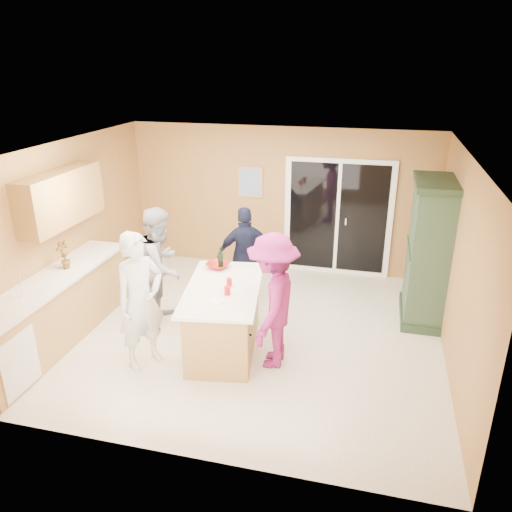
% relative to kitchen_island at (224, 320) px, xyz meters
% --- Properties ---
extents(floor, '(5.50, 5.50, 0.00)m').
position_rel_kitchen_island_xyz_m(floor, '(0.14, 0.50, -0.43)').
color(floor, white).
rests_on(floor, ground).
extents(ceiling, '(5.50, 5.00, 0.10)m').
position_rel_kitchen_island_xyz_m(ceiling, '(0.14, 0.50, 2.17)').
color(ceiling, silver).
rests_on(ceiling, wall_back).
extents(wall_back, '(5.50, 0.10, 2.60)m').
position_rel_kitchen_island_xyz_m(wall_back, '(0.14, 3.00, 0.87)').
color(wall_back, tan).
rests_on(wall_back, ground).
extents(wall_front, '(5.50, 0.10, 2.60)m').
position_rel_kitchen_island_xyz_m(wall_front, '(0.14, -2.00, 0.87)').
color(wall_front, tan).
rests_on(wall_front, ground).
extents(wall_left, '(0.10, 5.00, 2.60)m').
position_rel_kitchen_island_xyz_m(wall_left, '(-2.61, 0.50, 0.87)').
color(wall_left, tan).
rests_on(wall_left, ground).
extents(wall_right, '(0.10, 5.00, 2.60)m').
position_rel_kitchen_island_xyz_m(wall_right, '(2.89, 0.50, 0.87)').
color(wall_right, tan).
rests_on(wall_right, ground).
extents(left_cabinet_run, '(0.65, 3.05, 1.24)m').
position_rel_kitchen_island_xyz_m(left_cabinet_run, '(-2.30, -0.55, 0.03)').
color(left_cabinet_run, '#B58646').
rests_on(left_cabinet_run, floor).
extents(upper_cabinets, '(0.35, 1.60, 0.75)m').
position_rel_kitchen_island_xyz_m(upper_cabinets, '(-2.43, 0.30, 1.45)').
color(upper_cabinets, '#B58646').
rests_on(upper_cabinets, wall_left).
extents(sliding_door, '(1.90, 0.07, 2.10)m').
position_rel_kitchen_island_xyz_m(sliding_door, '(1.19, 2.96, 0.62)').
color(sliding_door, white).
rests_on(sliding_door, floor).
extents(framed_picture, '(0.46, 0.04, 0.56)m').
position_rel_kitchen_island_xyz_m(framed_picture, '(-0.41, 2.97, 1.17)').
color(framed_picture, tan).
rests_on(framed_picture, wall_back).
extents(kitchen_island, '(1.21, 1.87, 0.92)m').
position_rel_kitchen_island_xyz_m(kitchen_island, '(0.00, 0.00, 0.00)').
color(kitchen_island, '#B58646').
rests_on(kitchen_island, floor).
extents(green_hutch, '(0.61, 1.16, 2.13)m').
position_rel_kitchen_island_xyz_m(green_hutch, '(2.63, 1.56, 0.61)').
color(green_hutch, '#223824').
rests_on(green_hutch, floor).
extents(woman_white, '(0.71, 0.78, 1.78)m').
position_rel_kitchen_island_xyz_m(woman_white, '(-0.89, -0.57, 0.46)').
color(woman_white, silver).
rests_on(woman_white, floor).
extents(woman_grey, '(0.69, 0.87, 1.75)m').
position_rel_kitchen_island_xyz_m(woman_grey, '(-1.12, 0.55, 0.45)').
color(woman_grey, '#9A9B9D').
rests_on(woman_grey, floor).
extents(woman_navy, '(1.00, 0.71, 1.57)m').
position_rel_kitchen_island_xyz_m(woman_navy, '(-0.09, 1.48, 0.35)').
color(woman_navy, '#171B33').
rests_on(woman_navy, floor).
extents(woman_magenta, '(0.65, 1.14, 1.76)m').
position_rel_kitchen_island_xyz_m(woman_magenta, '(0.70, -0.17, 0.45)').
color(woman_magenta, '#992168').
rests_on(woman_magenta, floor).
extents(serving_bowl, '(0.38, 0.38, 0.08)m').
position_rel_kitchen_island_xyz_m(serving_bowl, '(-0.26, 0.60, 0.53)').
color(serving_bowl, '#AD1A13').
rests_on(serving_bowl, kitchen_island).
extents(tulip_vase, '(0.24, 0.18, 0.42)m').
position_rel_kitchen_island_xyz_m(tulip_vase, '(-2.31, 0.01, 0.72)').
color(tulip_vase, '#AA2E11').
rests_on(tulip_vase, left_cabinet_run).
extents(tumbler_near, '(0.08, 0.08, 0.10)m').
position_rel_kitchen_island_xyz_m(tumbler_near, '(0.07, 0.06, 0.54)').
color(tumbler_near, '#AD1A13').
rests_on(tumbler_near, kitchen_island).
extents(tumbler_far, '(0.09, 0.09, 0.11)m').
position_rel_kitchen_island_xyz_m(tumbler_far, '(0.12, -0.19, 0.54)').
color(tumbler_far, '#AD1A13').
rests_on(tumbler_far, kitchen_island).
extents(wine_bottle, '(0.07, 0.07, 0.31)m').
position_rel_kitchen_island_xyz_m(wine_bottle, '(-0.22, 0.59, 0.61)').
color(wine_bottle, black).
rests_on(wine_bottle, kitchen_island).
extents(white_plate, '(0.26, 0.26, 0.01)m').
position_rel_kitchen_island_xyz_m(white_plate, '(0.05, -0.41, 0.49)').
color(white_plate, white).
rests_on(white_plate, kitchen_island).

